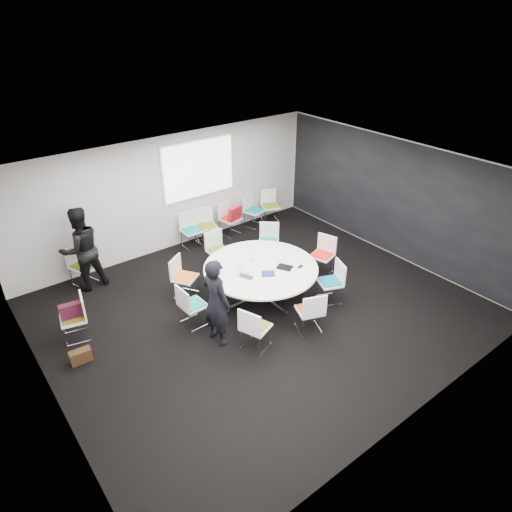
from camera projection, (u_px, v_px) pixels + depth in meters
room_shell at (265, 248)px, 8.58m from camera, size 8.08×7.08×2.88m
conference_table at (261, 274)px, 9.36m from camera, size 2.33×2.33×0.73m
projection_screen at (199, 169)px, 11.11m from camera, size 1.90×0.03×1.35m
chair_ring_a at (322, 262)px, 10.34m from camera, size 0.57×0.58×0.88m
chair_ring_b at (269, 249)px, 10.89m from camera, size 0.64×0.64×0.88m
chair_ring_c at (219, 257)px, 10.52m from camera, size 0.47×0.46×0.88m
chair_ring_d at (185, 284)px, 9.53m from camera, size 0.63×0.63×0.88m
chair_ring_e at (193, 312)px, 8.69m from camera, size 0.46×0.47×0.88m
chair_ring_f at (255, 335)px, 8.11m from camera, size 0.58×0.59×0.88m
chair_ring_g at (309, 318)px, 8.53m from camera, size 0.59×0.59×0.88m
chair_ring_h at (330, 289)px, 9.38m from camera, size 0.59×0.59×0.88m
chair_back_a at (192, 237)px, 11.42m from camera, size 0.47×0.46×0.88m
chair_back_b at (207, 232)px, 11.64m from camera, size 0.55×0.54×0.88m
chair_back_c at (230, 225)px, 12.01m from camera, size 0.54×0.53×0.88m
chair_back_d at (254, 217)px, 12.46m from camera, size 0.57×0.56×0.88m
chair_back_e at (270, 212)px, 12.74m from camera, size 0.59×0.58×0.88m
chair_spare_left at (76, 325)px, 8.34m from camera, size 0.54×0.55×0.88m
chair_person_back at (84, 272)px, 9.94m from camera, size 0.59×0.58×0.88m
person_main at (216, 302)px, 8.01m from camera, size 0.50×0.67×1.69m
person_back at (81, 249)px, 9.51m from camera, size 0.95×0.77×1.85m
laptop at (247, 275)px, 8.96m from camera, size 0.29×0.35×0.02m
laptop_lid at (240, 267)px, 8.99m from camera, size 0.07×0.30×0.22m
notebook_black at (285, 267)px, 9.23m from camera, size 0.34×0.37×0.02m
tablet_folio at (268, 274)px, 9.02m from camera, size 0.33×0.31×0.03m
papers_right at (272, 251)px, 9.84m from camera, size 0.34×0.27×0.00m
papers_front at (294, 258)px, 9.56m from camera, size 0.31×0.22×0.00m
cup at (252, 260)px, 9.41m from camera, size 0.08×0.08×0.09m
phone at (300, 267)px, 9.27m from camera, size 0.16×0.11×0.01m
maroon_bag at (71, 310)px, 8.16m from camera, size 0.42×0.20×0.28m
brown_bag at (81, 356)px, 7.86m from camera, size 0.37×0.19×0.24m
red_jacket at (235, 213)px, 11.65m from camera, size 0.47×0.26×0.36m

